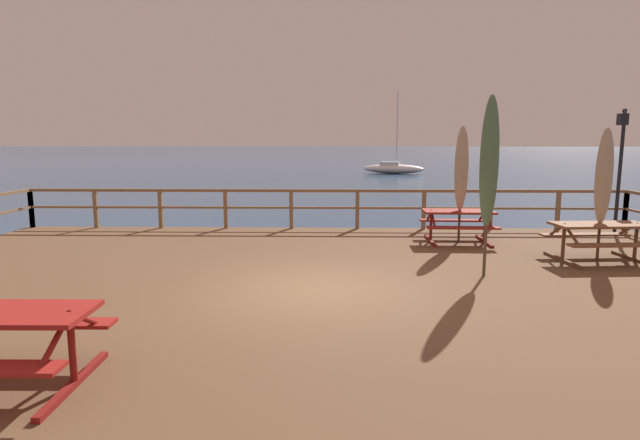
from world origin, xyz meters
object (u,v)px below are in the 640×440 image
object	(u,v)px
picnic_table_mid_left	(458,219)
patio_umbrella_short_back	(489,163)
patio_umbrella_tall_back_left	(461,169)
patio_umbrella_tall_front	(604,177)
sailboat_distant	(393,168)
lamp_post_hooked	(621,152)
picnic_table_back_right	(600,234)

from	to	relation	value
picnic_table_mid_left	patio_umbrella_short_back	world-z (taller)	patio_umbrella_short_back
picnic_table_mid_left	patio_umbrella_tall_back_left	bearing A→B (deg)	-11.92
picnic_table_mid_left	patio_umbrella_short_back	distance (m)	3.48
patio_umbrella_short_back	patio_umbrella_tall_front	xyz separation A→B (m)	(2.66, 1.29, -0.33)
sailboat_distant	patio_umbrella_tall_front	bearing A→B (deg)	-90.68
patio_umbrella_tall_front	lamp_post_hooked	distance (m)	3.58
picnic_table_mid_left	sailboat_distant	bearing A→B (deg)	85.67
picnic_table_back_right	patio_umbrella_short_back	xyz separation A→B (m)	(-2.65, -1.22, 1.47)
lamp_post_hooked	sailboat_distant	size ratio (longest dim) A/B	0.41
picnic_table_back_right	patio_umbrella_tall_front	distance (m)	1.14
patio_umbrella_tall_front	sailboat_distant	xyz separation A→B (m)	(0.47, 39.43, -1.86)
patio_umbrella_tall_front	patio_umbrella_short_back	bearing A→B (deg)	-154.09
patio_umbrella_tall_back_left	picnic_table_back_right	bearing A→B (deg)	-39.25
picnic_table_mid_left	sailboat_distant	distance (m)	37.70
patio_umbrella_tall_back_left	sailboat_distant	world-z (taller)	sailboat_distant
lamp_post_hooked	patio_umbrella_tall_front	bearing A→B (deg)	-122.91
patio_umbrella_short_back	lamp_post_hooked	xyz separation A→B (m)	(4.59, 4.28, 0.09)
sailboat_distant	picnic_table_back_right	bearing A→B (deg)	-90.69
patio_umbrella_tall_front	lamp_post_hooked	world-z (taller)	lamp_post_hooked
sailboat_distant	patio_umbrella_short_back	bearing A→B (deg)	-94.39
picnic_table_back_right	patio_umbrella_tall_back_left	distance (m)	3.25
picnic_table_back_right	picnic_table_mid_left	bearing A→B (deg)	140.98
picnic_table_back_right	patio_umbrella_tall_front	xyz separation A→B (m)	(0.01, 0.07, 1.14)
picnic_table_mid_left	patio_umbrella_tall_front	xyz separation A→B (m)	(2.38, -1.85, 1.14)
patio_umbrella_tall_back_left	patio_umbrella_short_back	bearing A→B (deg)	-95.58
picnic_table_mid_left	picnic_table_back_right	world-z (taller)	same
picnic_table_back_right	patio_umbrella_tall_front	bearing A→B (deg)	81.64
patio_umbrella_tall_back_left	lamp_post_hooked	bearing A→B (deg)	14.96
patio_umbrella_short_back	patio_umbrella_tall_front	world-z (taller)	patio_umbrella_short_back
picnic_table_mid_left	patio_umbrella_tall_back_left	world-z (taller)	patio_umbrella_tall_back_left
sailboat_distant	lamp_post_hooked	bearing A→B (deg)	-87.69
sailboat_distant	picnic_table_mid_left	bearing A→B (deg)	-94.33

